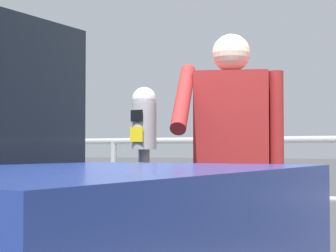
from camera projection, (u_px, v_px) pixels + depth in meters
The scene contains 3 objects.
parking_meter at pixel (144, 156), 3.71m from camera, with size 0.15×0.16×1.41m.
pedestrian_at_meter at pixel (232, 154), 3.65m from camera, with size 0.61×0.74×1.73m.
background_railing at pixel (277, 175), 5.26m from camera, with size 24.06×0.06×1.14m.
Camera 1 is at (1.70, -2.73, 1.18)m, focal length 64.48 mm.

